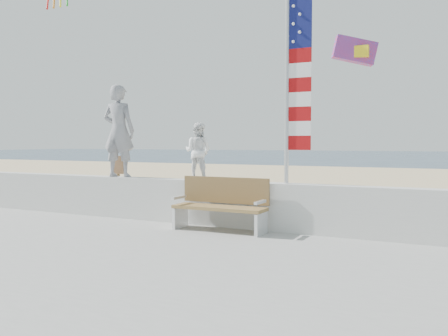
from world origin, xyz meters
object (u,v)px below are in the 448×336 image
(flag, at_px, (294,80))
(bench, at_px, (221,204))
(child, at_px, (198,151))
(adult, at_px, (119,131))

(flag, bearing_deg, bench, -160.14)
(bench, xyz_separation_m, flag, (1.26, 0.45, 2.30))
(child, distance_m, bench, 1.32)
(adult, distance_m, child, 2.07)
(bench, bearing_deg, child, 149.16)
(child, relative_size, flag, 0.33)
(adult, relative_size, flag, 0.58)
(bench, distance_m, flag, 2.66)
(child, relative_size, bench, 0.65)
(bench, height_order, flag, flag)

